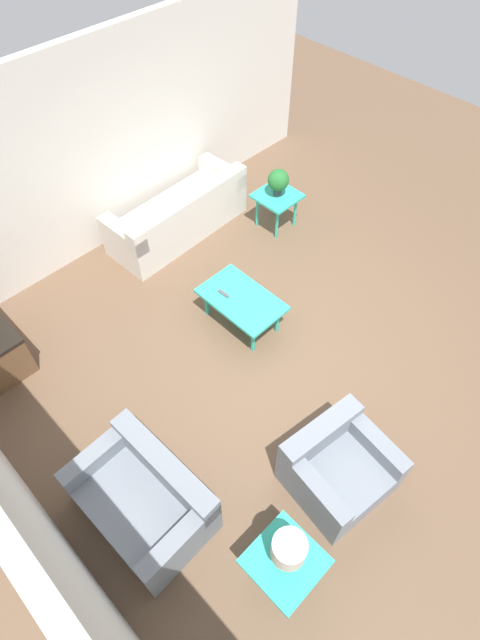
% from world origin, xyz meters
% --- Properties ---
extents(ground_plane, '(14.00, 14.00, 0.00)m').
position_xyz_m(ground_plane, '(0.00, 0.00, 0.00)').
color(ground_plane, brown).
extents(wall_back, '(7.20, 0.12, 2.70)m').
position_xyz_m(wall_back, '(0.00, 3.06, 1.35)').
color(wall_back, silver).
rests_on(wall_back, ground_plane).
extents(wall_right, '(0.12, 7.20, 2.70)m').
position_xyz_m(wall_right, '(3.06, 0.00, 1.35)').
color(wall_right, silver).
rests_on(wall_right, ground_plane).
extents(sofa, '(0.89, 2.10, 0.77)m').
position_xyz_m(sofa, '(2.39, -0.57, 0.30)').
color(sofa, silver).
rests_on(sofa, ground_plane).
extents(armchair, '(0.96, 1.02, 0.71)m').
position_xyz_m(armchair, '(-1.52, 0.76, 0.29)').
color(armchair, slate).
rests_on(armchair, ground_plane).
extents(loveseat, '(1.30, 0.88, 0.71)m').
position_xyz_m(loveseat, '(-0.45, 2.27, 0.28)').
color(loveseat, slate).
rests_on(loveseat, ground_plane).
extents(coffee_table, '(1.02, 0.63, 0.44)m').
position_xyz_m(coffee_table, '(0.57, -0.02, 0.39)').
color(coffee_table, '#2DB79E').
rests_on(coffee_table, ground_plane).
extents(side_table_plant, '(0.58, 0.58, 0.54)m').
position_xyz_m(side_table_plant, '(1.53, -1.68, 0.47)').
color(side_table_plant, '#2DB79E').
rests_on(side_table_plant, ground_plane).
extents(side_table_lamp, '(0.58, 0.58, 0.54)m').
position_xyz_m(side_table_lamp, '(-1.75, 1.79, 0.47)').
color(side_table_lamp, '#2DB79E').
rests_on(side_table_lamp, ground_plane).
extents(potted_plant, '(0.30, 0.30, 0.40)m').
position_xyz_m(potted_plant, '(1.53, -1.68, 0.78)').
color(potted_plant, '#333338').
rests_on(potted_plant, side_table_plant).
extents(table_lamp, '(0.27, 0.27, 0.48)m').
position_xyz_m(table_lamp, '(-1.75, 1.79, 0.85)').
color(table_lamp, '#333333').
rests_on(table_lamp, side_table_lamp).
extents(remote_control, '(0.16, 0.05, 0.02)m').
position_xyz_m(remote_control, '(0.77, 0.08, 0.45)').
color(remote_control, '#4C4C51').
rests_on(remote_control, coffee_table).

